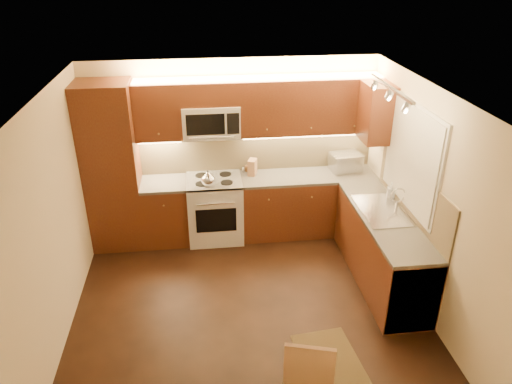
{
  "coord_description": "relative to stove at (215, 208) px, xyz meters",
  "views": [
    {
      "loc": [
        -0.46,
        -4.41,
        3.73
      ],
      "look_at": [
        0.15,
        0.55,
        1.25
      ],
      "focal_mm": 33.94,
      "sensor_mm": 36.0,
      "label": 1
    }
  ],
  "objects": [
    {
      "name": "floor",
      "position": [
        0.3,
        -1.68,
        -0.46
      ],
      "size": [
        4.0,
        4.0,
        0.01
      ],
      "primitive_type": "cube",
      "color": "black",
      "rests_on": "ground"
    },
    {
      "name": "ceiling",
      "position": [
        0.3,
        -1.68,
        2.04
      ],
      "size": [
        4.0,
        4.0,
        0.01
      ],
      "primitive_type": "cube",
      "color": "beige",
      "rests_on": "ground"
    },
    {
      "name": "wall_back",
      "position": [
        0.3,
        0.32,
        0.79
      ],
      "size": [
        4.0,
        0.01,
        2.5
      ],
      "primitive_type": "cube",
      "color": "beige",
      "rests_on": "ground"
    },
    {
      "name": "wall_front",
      "position": [
        0.3,
        -3.67,
        0.79
      ],
      "size": [
        4.0,
        0.01,
        2.5
      ],
      "primitive_type": "cube",
      "color": "beige",
      "rests_on": "ground"
    },
    {
      "name": "wall_left",
      "position": [
        -1.7,
        -1.68,
        0.79
      ],
      "size": [
        0.01,
        4.0,
        2.5
      ],
      "primitive_type": "cube",
      "color": "beige",
      "rests_on": "ground"
    },
    {
      "name": "wall_right",
      "position": [
        2.3,
        -1.68,
        0.79
      ],
      "size": [
        0.01,
        4.0,
        2.5
      ],
      "primitive_type": "cube",
      "color": "beige",
      "rests_on": "ground"
    },
    {
      "name": "pantry",
      "position": [
        -1.35,
        0.02,
        0.69
      ],
      "size": [
        0.7,
        0.6,
        2.3
      ],
      "primitive_type": "cube",
      "color": "#491A0F",
      "rests_on": "floor"
    },
    {
      "name": "base_cab_back_left",
      "position": [
        -0.69,
        0.02,
        -0.03
      ],
      "size": [
        0.62,
        0.6,
        0.86
      ],
      "primitive_type": "cube",
      "color": "#491A0F",
      "rests_on": "floor"
    },
    {
      "name": "counter_back_left",
      "position": [
        -0.69,
        0.02,
        0.42
      ],
      "size": [
        0.62,
        0.6,
        0.04
      ],
      "primitive_type": "cube",
      "color": "#34322F",
      "rests_on": "base_cab_back_left"
    },
    {
      "name": "base_cab_back_right",
      "position": [
        1.34,
        0.02,
        -0.03
      ],
      "size": [
        1.92,
        0.6,
        0.86
      ],
      "primitive_type": "cube",
      "color": "#491A0F",
      "rests_on": "floor"
    },
    {
      "name": "counter_back_right",
      "position": [
        1.34,
        0.02,
        0.42
      ],
      "size": [
        1.92,
        0.6,
        0.04
      ],
      "primitive_type": "cube",
      "color": "#34322F",
      "rests_on": "base_cab_back_right"
    },
    {
      "name": "base_cab_right",
      "position": [
        2.0,
        -1.28,
        -0.03
      ],
      "size": [
        0.6,
        2.0,
        0.86
      ],
      "primitive_type": "cube",
      "color": "#491A0F",
      "rests_on": "floor"
    },
    {
      "name": "counter_right",
      "position": [
        2.0,
        -1.28,
        0.42
      ],
      "size": [
        0.6,
        2.0,
        0.04
      ],
      "primitive_type": "cube",
      "color": "#34322F",
      "rests_on": "base_cab_right"
    },
    {
      "name": "dishwasher",
      "position": [
        2.0,
        -1.98,
        -0.03
      ],
      "size": [
        0.58,
        0.6,
        0.84
      ],
      "primitive_type": "cube",
      "color": "silver",
      "rests_on": "floor"
    },
    {
      "name": "backsplash_back",
      "position": [
        0.65,
        0.31,
        0.74
      ],
      "size": [
        3.3,
        0.02,
        0.6
      ],
      "primitive_type": "cube",
      "color": "tan",
      "rests_on": "wall_back"
    },
    {
      "name": "backsplash_right",
      "position": [
        2.29,
        -1.28,
        0.74
      ],
      "size": [
        0.02,
        2.0,
        0.6
      ],
      "primitive_type": "cube",
      "color": "tan",
      "rests_on": "wall_right"
    },
    {
      "name": "upper_cab_back_left",
      "position": [
        -0.69,
        0.15,
        1.42
      ],
      "size": [
        0.62,
        0.35,
        0.75
      ],
      "primitive_type": "cube",
      "color": "#491A0F",
      "rests_on": "wall_back"
    },
    {
      "name": "upper_cab_back_right",
      "position": [
        1.34,
        0.15,
        1.42
      ],
      "size": [
        1.92,
        0.35,
        0.75
      ],
      "primitive_type": "cube",
      "color": "#491A0F",
      "rests_on": "wall_back"
    },
    {
      "name": "upper_cab_bridge",
      "position": [
        0.0,
        0.15,
        1.63
      ],
      "size": [
        0.76,
        0.35,
        0.31
      ],
      "primitive_type": "cube",
      "color": "#491A0F",
      "rests_on": "wall_back"
    },
    {
      "name": "upper_cab_right_corner",
      "position": [
        2.12,
        -0.28,
        1.42
      ],
      "size": [
        0.35,
        0.5,
        0.75
      ],
      "primitive_type": "cube",
      "color": "#491A0F",
      "rests_on": "wall_right"
    },
    {
      "name": "stove",
      "position": [
        0.0,
        0.0,
        0.0
      ],
      "size": [
        0.76,
        0.65,
        0.92
      ],
      "primitive_type": null,
      "color": "silver",
      "rests_on": "floor"
    },
    {
      "name": "microwave",
      "position": [
        0.0,
        0.14,
        1.26
      ],
      "size": [
        0.76,
        0.38,
        0.44
      ],
      "primitive_type": null,
      "color": "silver",
      "rests_on": "wall_back"
    },
    {
      "name": "window_frame",
      "position": [
        2.29,
        -1.12,
        1.14
      ],
      "size": [
        0.03,
        1.44,
        1.24
      ],
      "primitive_type": "cube",
      "color": "silver",
      "rests_on": "wall_right"
    },
    {
      "name": "window_blinds",
      "position": [
        2.27,
        -1.12,
        1.14
      ],
      "size": [
        0.02,
        1.36,
        1.16
      ],
      "primitive_type": "cube",
      "color": "silver",
      "rests_on": "wall_right"
    },
    {
      "name": "sink",
      "position": [
        2.0,
        -1.12,
        0.52
      ],
      "size": [
        0.52,
        0.86,
        0.15
      ],
      "primitive_type": null,
      "color": "silver",
      "rests_on": "counter_right"
    },
    {
      "name": "faucet",
      "position": [
        2.18,
        -1.12,
        0.59
      ],
      "size": [
        0.2,
        0.04,
        0.3
      ],
      "primitive_type": null,
      "color": "silver",
      "rests_on": "counter_right"
    },
    {
      "name": "track_light_bar",
      "position": [
        1.85,
        -1.27,
        2.0
      ],
      "size": [
        0.04,
        1.2,
        0.03
      ],
      "primitive_type": "cube",
      "color": "silver",
      "rests_on": "ceiling"
    },
    {
      "name": "kettle",
      "position": [
        -0.08,
        -0.2,
        0.57
      ],
      "size": [
        0.2,
        0.2,
        0.22
      ],
      "primitive_type": null,
      "rotation": [
        0.0,
        0.0,
        0.06
      ],
      "color": "silver",
      "rests_on": "stove"
    },
    {
      "name": "toaster_oven",
      "position": [
        1.9,
        0.12,
        0.57
      ],
      "size": [
        0.46,
        0.37,
        0.25
      ],
      "primitive_type": "cube",
      "rotation": [
        0.0,
        0.0,
        0.13
      ],
      "color": "silver",
      "rests_on": "counter_back_right"
    },
    {
      "name": "knife_block",
      "position": [
        0.55,
        0.14,
        0.55
      ],
      "size": [
        0.15,
        0.19,
        0.23
      ],
      "primitive_type": "cube",
      "rotation": [
        0.0,
        0.0,
        -0.35
      ],
      "color": "#936642",
      "rests_on": "counter_back_right"
    },
    {
      "name": "spice_jar_a",
      "position": [
        0.44,
        0.23,
        0.48
      ],
      "size": [
        0.05,
        0.05,
        0.09
      ],
      "primitive_type": "cylinder",
      "rotation": [
        0.0,
        0.0,
        -0.16
      ],
      "color": "silver",
      "rests_on": "counter_back_right"
    },
    {
      "name": "spice_jar_b",
      "position": [
        0.48,
        0.26,
        0.48
      ],
      "size": [
        0.06,
        0.06,
        0.09
      ],
      "primitive_type": "cylinder",
      "rotation": [
        0.0,
        0.0,
        0.26
      ],
      "color": "brown",
      "rests_on": "counter_back_right"
    },
    {
      "name": "spice_jar_c",
      "position": [
        0.51,
        0.2,
        0.49
      ],
      "size": [
        0.06,
        0.06,
        0.09
      ],
      "primitive_type": "cylinder",
      "rotation": [
        0.0,
        0.0,
        -0.27
      ],
      "color": "silver",
      "rests_on": "counter_back_right"
    },
    {
      "name": "spice_jar_d",
      "position": [
        0.58,
        0.26,
        0.48
      ],
      "size": [
        0.05,
        0.05,
        0.08
      ],
      "primitive_type": "cylinder",
      "rotation": [
        0.0,
        0.0,
        -0.16
      ],
      "color": "brown",
      "rests_on": "counter_back_right"
    },
    {
      "name": "soap_bottle",
      "position": [
        2.23,
        -0.79,
        0.54
      ],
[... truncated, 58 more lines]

